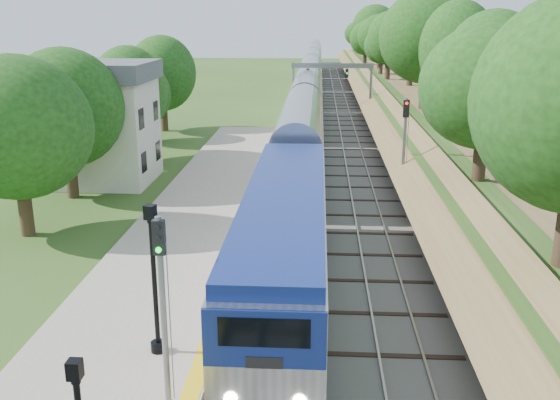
# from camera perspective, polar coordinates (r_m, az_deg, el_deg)

# --- Properties ---
(trackbed) EXTENTS (9.50, 170.00, 0.28)m
(trackbed) POSITION_cam_1_polar(r_m,az_deg,el_deg) (71.15, 4.22, 7.73)
(trackbed) COLOR #4C4944
(trackbed) RESTS_ON ground
(platform) EXTENTS (6.40, 68.00, 0.38)m
(platform) POSITION_cam_1_polar(r_m,az_deg,el_deg) (29.10, -9.41, -5.20)
(platform) COLOR gray
(platform) RESTS_ON ground
(yellow_stripe) EXTENTS (0.55, 68.00, 0.01)m
(yellow_stripe) POSITION_cam_1_polar(r_m,az_deg,el_deg) (28.54, -3.82, -5.03)
(yellow_stripe) COLOR gold
(yellow_stripe) RESTS_ON platform
(embankment) EXTENTS (10.64, 170.00, 11.70)m
(embankment) POSITION_cam_1_polar(r_m,az_deg,el_deg) (71.47, 11.04, 9.04)
(embankment) COLOR brown
(embankment) RESTS_ON ground
(station_building) EXTENTS (8.60, 6.60, 8.00)m
(station_building) POSITION_cam_1_polar(r_m,az_deg,el_deg) (43.61, -16.98, 6.88)
(station_building) COLOR white
(station_building) RESTS_ON ground
(signal_gantry) EXTENTS (8.40, 0.38, 6.20)m
(signal_gantry) POSITION_cam_1_polar(r_m,az_deg,el_deg) (65.60, 4.76, 11.17)
(signal_gantry) COLOR slate
(signal_gantry) RESTS_ON ground
(trees_behind_platform) EXTENTS (7.82, 53.32, 7.21)m
(trees_behind_platform) POSITION_cam_1_polar(r_m,az_deg,el_deg) (33.95, -17.91, 4.99)
(trees_behind_platform) COLOR #332316
(trees_behind_platform) RESTS_ON ground
(train) EXTENTS (3.00, 140.98, 4.42)m
(train) POSITION_cam_1_polar(r_m,az_deg,el_deg) (82.94, 2.77, 10.53)
(train) COLOR black
(train) RESTS_ON trackbed
(lamppost_far) EXTENTS (0.49, 0.49, 4.96)m
(lamppost_far) POSITION_cam_1_polar(r_m,az_deg,el_deg) (20.19, -11.37, -7.93)
(lamppost_far) COLOR black
(lamppost_far) RESTS_ON platform
(signal_platform) EXTENTS (0.32, 0.26, 5.50)m
(signal_platform) POSITION_cam_1_polar(r_m,az_deg,el_deg) (17.09, -10.72, -8.27)
(signal_platform) COLOR slate
(signal_platform) RESTS_ON platform
(signal_farside) EXTENTS (0.34, 0.27, 6.21)m
(signal_farside) POSITION_cam_1_polar(r_m,az_deg,el_deg) (37.15, 11.31, 5.43)
(signal_farside) COLOR slate
(signal_farside) RESTS_ON ground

